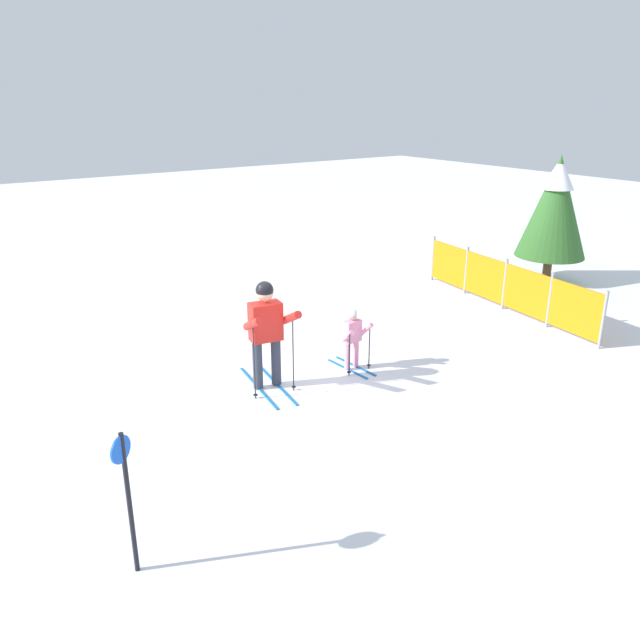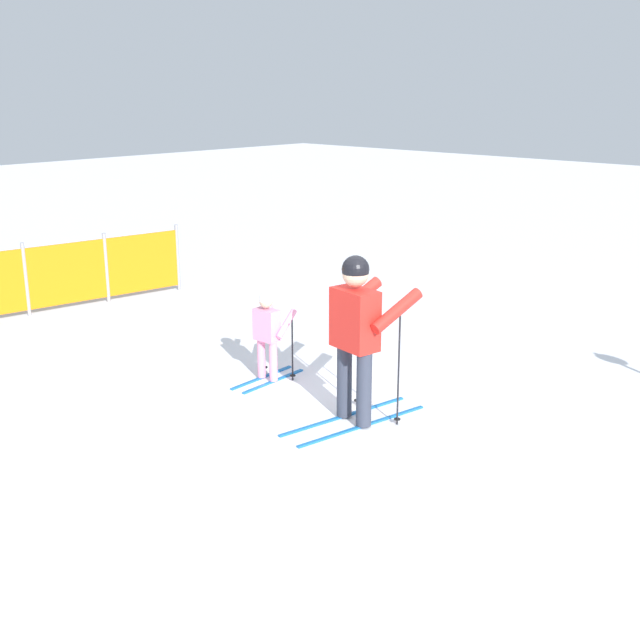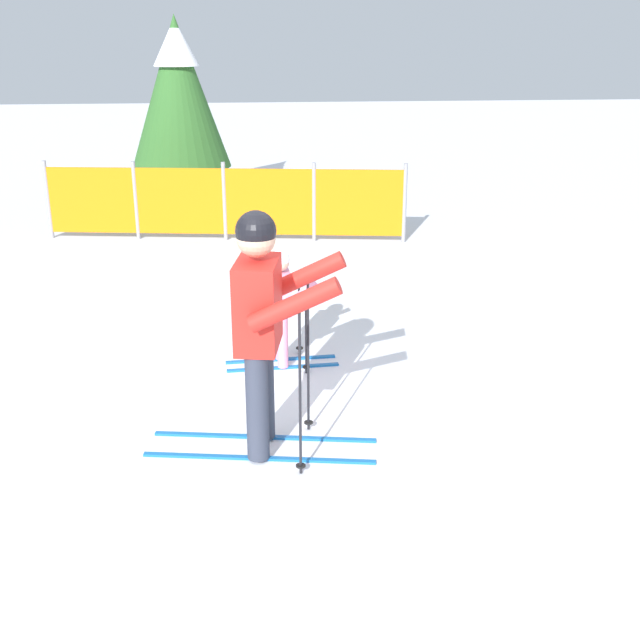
# 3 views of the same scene
# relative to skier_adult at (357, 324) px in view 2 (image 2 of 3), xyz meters

# --- Properties ---
(ground_plane) EXTENTS (60.00, 60.00, 0.00)m
(ground_plane) POSITION_rel_skier_adult_xyz_m (0.13, 0.22, -1.10)
(ground_plane) COLOR white
(skier_adult) EXTENTS (1.76, 0.86, 1.82)m
(skier_adult) POSITION_rel_skier_adult_xyz_m (0.00, 0.00, 0.00)
(skier_adult) COLOR #1966B2
(skier_adult) RESTS_ON ground_plane
(skier_child) EXTENTS (1.06, 0.54, 1.12)m
(skier_child) POSITION_rel_skier_adult_xyz_m (0.22, 1.60, -0.45)
(skier_child) COLOR #1966B2
(skier_child) RESTS_ON ground_plane
(safety_fence) EXTENTS (5.30, 0.83, 1.16)m
(safety_fence) POSITION_rel_skier_adult_xyz_m (-0.39, 6.42, -0.52)
(safety_fence) COLOR gray
(safety_fence) RESTS_ON ground_plane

